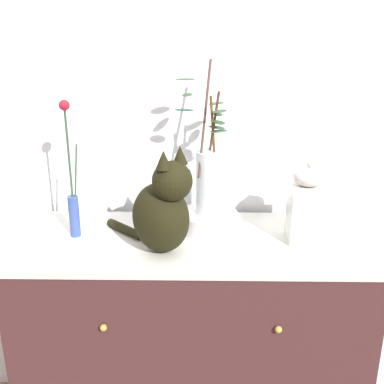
% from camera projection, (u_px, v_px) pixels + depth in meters
% --- Properties ---
extents(wall_back, '(4.40, 0.08, 2.60)m').
position_uv_depth(wall_back, '(193.00, 113.00, 1.95)').
color(wall_back, silver).
rests_on(wall_back, ground_plane).
extents(sideboard, '(1.29, 0.52, 0.91)m').
position_uv_depth(sideboard, '(192.00, 343.00, 1.94)').
color(sideboard, '#3D2122').
rests_on(sideboard, ground_plane).
extents(cat_sitting, '(0.36, 0.34, 0.37)m').
position_uv_depth(cat_sitting, '(163.00, 209.00, 1.64)').
color(cat_sitting, black).
rests_on(cat_sitting, sideboard).
extents(vase_slim_green, '(0.05, 0.04, 0.50)m').
position_uv_depth(vase_slim_green, '(72.00, 195.00, 1.75)').
color(vase_slim_green, '#344C95').
rests_on(vase_slim_green, sideboard).
extents(bowl_porcelain, '(0.22, 0.22, 0.07)m').
position_uv_depth(bowl_porcelain, '(208.00, 221.00, 1.85)').
color(bowl_porcelain, white).
rests_on(bowl_porcelain, sideboard).
extents(vase_glass_clear, '(0.20, 0.18, 0.55)m').
position_uv_depth(vase_glass_clear, '(209.00, 177.00, 1.79)').
color(vase_glass_clear, silver).
rests_on(vase_glass_clear, bowl_porcelain).
extents(jar_lidded_porcelain, '(0.12, 0.12, 0.30)m').
position_uv_depth(jar_lidded_porcelain, '(307.00, 205.00, 1.73)').
color(jar_lidded_porcelain, silver).
rests_on(jar_lidded_porcelain, sideboard).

